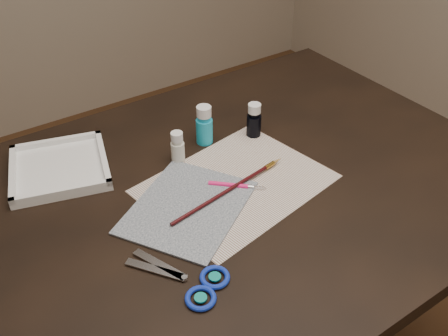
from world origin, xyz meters
TOP-DOWN VIEW (x-y plane):
  - table at (0.00, 0.00)m, footprint 1.30×0.90m
  - paper at (0.03, -0.01)m, footprint 0.43×0.35m
  - canvas at (-0.10, -0.02)m, footprint 0.34×0.32m
  - paint_bottle_white at (-0.04, 0.14)m, footprint 0.03×0.03m
  - paint_bottle_cyan at (0.06, 0.17)m, footprint 0.04×0.04m
  - paint_bottle_navy at (0.18, 0.13)m, footprint 0.04×0.04m
  - paintbrush at (0.00, -0.03)m, footprint 0.32×0.06m
  - craft_knife at (0.02, -0.02)m, footprint 0.10×0.10m
  - scissors at (-0.22, -0.17)m, footprint 0.21×0.23m
  - palette_tray at (-0.28, 0.25)m, footprint 0.26×0.26m

SIDE VIEW (x-z plane):
  - table at x=0.00m, z-range 0.00..0.75m
  - paper at x=0.03m, z-range 0.75..0.75m
  - canvas at x=-0.10m, z-range 0.75..0.76m
  - scissors at x=-0.22m, z-range 0.75..0.76m
  - craft_knife at x=0.02m, z-range 0.75..0.76m
  - paintbrush at x=0.00m, z-range 0.76..0.77m
  - palette_tray at x=-0.28m, z-range 0.75..0.78m
  - paint_bottle_white at x=-0.04m, z-range 0.75..0.83m
  - paint_bottle_navy at x=0.18m, z-range 0.75..0.84m
  - paint_bottle_cyan at x=0.06m, z-range 0.75..0.85m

